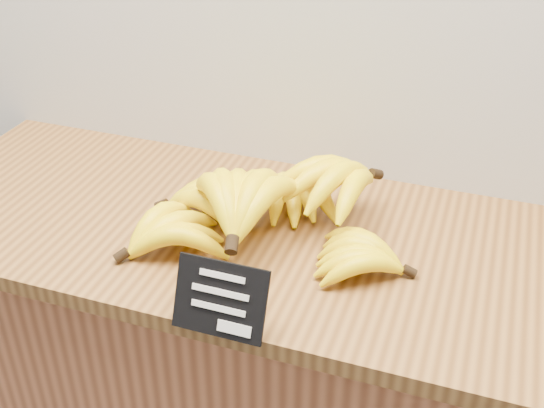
{
  "coord_description": "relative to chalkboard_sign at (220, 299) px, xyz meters",
  "views": [
    {
      "loc": [
        0.37,
        1.8,
        1.61
      ],
      "look_at": [
        0.06,
        2.7,
        1.02
      ],
      "focal_mm": 45.0,
      "sensor_mm": 36.0,
      "label": 1
    }
  ],
  "objects": [
    {
      "name": "chalkboard_sign",
      "position": [
        0.0,
        0.0,
        0.0
      ],
      "size": [
        0.14,
        0.05,
        0.1
      ],
      "primitive_type": "cube",
      "rotation": [
        -0.41,
        0.0,
        0.0
      ],
      "color": "black",
      "rests_on": "counter_top"
    },
    {
      "name": "counter_top",
      "position": [
        0.01,
        0.26,
        -0.07
      ],
      "size": [
        1.44,
        0.54,
        0.03
      ],
      "primitive_type": "cube",
      "color": "brown",
      "rests_on": "counter"
    },
    {
      "name": "banana_pile",
      "position": [
        -0.02,
        0.25,
        0.01
      ],
      "size": [
        0.51,
        0.35,
        0.13
      ],
      "color": "#FFE80A",
      "rests_on": "counter_top"
    }
  ]
}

